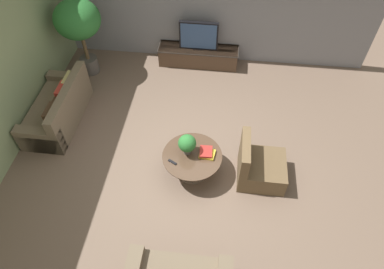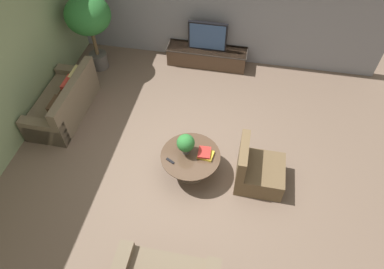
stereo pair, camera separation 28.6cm
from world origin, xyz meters
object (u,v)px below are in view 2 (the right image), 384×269
(armchair_wicker, at_px, (257,171))
(potted_plant_tabletop, at_px, (186,143))
(television, at_px, (208,36))
(media_console, at_px, (207,56))
(couch_by_wall, at_px, (64,103))
(potted_palm_tall, at_px, (89,19))
(coffee_table, at_px, (191,160))

(armchair_wicker, height_order, potted_plant_tabletop, armchair_wicker)
(television, xyz_separation_m, armchair_wicker, (1.37, -3.09, -0.48))
(media_console, xyz_separation_m, couch_by_wall, (-2.55, -2.17, 0.07))
(couch_by_wall, bearing_deg, potted_plant_tabletop, 71.57)
(couch_by_wall, relative_size, potted_palm_tall, 1.01)
(coffee_table, bearing_deg, media_console, 94.06)
(television, height_order, armchair_wicker, television)
(coffee_table, relative_size, armchair_wicker, 1.19)
(coffee_table, xyz_separation_m, potted_palm_tall, (-2.67, 2.54, 0.93))
(couch_by_wall, bearing_deg, potted_palm_tall, 176.25)
(potted_palm_tall, bearing_deg, television, 13.29)
(potted_plant_tabletop, bearing_deg, potted_palm_tall, 136.12)
(potted_palm_tall, relative_size, potted_plant_tabletop, 4.35)
(television, xyz_separation_m, potted_plant_tabletop, (0.13, -3.06, -0.06))
(television, bearing_deg, couch_by_wall, -139.70)
(television, bearing_deg, potted_palm_tall, -166.71)
(television, height_order, potted_palm_tall, potted_palm_tall)
(couch_by_wall, bearing_deg, media_console, 130.32)
(television, bearing_deg, media_console, 90.00)
(media_console, height_order, potted_plant_tabletop, potted_plant_tabletop)
(media_console, distance_m, potted_palm_tall, 2.72)
(television, relative_size, coffee_table, 0.85)
(armchair_wicker, height_order, potted_palm_tall, potted_palm_tall)
(media_console, bearing_deg, couch_by_wall, -139.68)
(media_console, distance_m, couch_by_wall, 3.35)
(coffee_table, height_order, potted_plant_tabletop, potted_plant_tabletop)
(armchair_wicker, distance_m, potted_palm_tall, 4.67)
(media_console, xyz_separation_m, television, (0.00, -0.00, 0.53))
(armchair_wicker, xyz_separation_m, potted_plant_tabletop, (-1.24, 0.03, 0.42))
(coffee_table, xyz_separation_m, armchair_wicker, (1.15, 0.03, -0.05))
(armchair_wicker, relative_size, potted_palm_tall, 0.50)
(media_console, bearing_deg, potted_palm_tall, -166.68)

